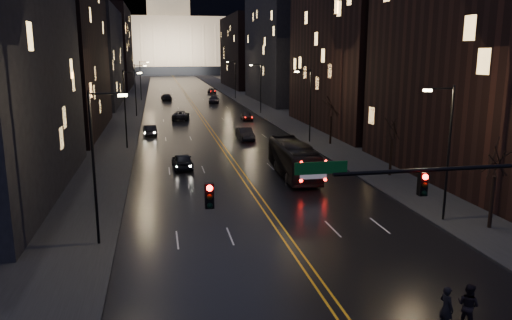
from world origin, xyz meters
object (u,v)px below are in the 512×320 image
oncoming_car_b (150,130)px  pedestrian_b (468,305)px  traffic_signal (473,192)px  receding_car_a (245,134)px  pedestrian_a (446,308)px  bus (293,159)px  oncoming_car_a (182,161)px

oncoming_car_b → pedestrian_b: pedestrian_b is taller
traffic_signal → oncoming_car_b: bearing=106.3°
oncoming_car_b → receding_car_a: receding_car_a is taller
oncoming_car_b → receding_car_a: size_ratio=0.90×
oncoming_car_b → pedestrian_a: size_ratio=2.36×
bus → oncoming_car_b: bearing=119.7°
bus → oncoming_car_a: (-9.74, 4.76, -0.77)m
traffic_signal → oncoming_car_b: size_ratio=3.93×
oncoming_car_a → receding_car_a: 16.77m
traffic_signal → pedestrian_b: size_ratio=9.14×
oncoming_car_b → pedestrian_b: bearing=98.8°
bus → receding_car_a: bus is taller
bus → oncoming_car_a: size_ratio=2.45×
receding_car_a → bus: bearing=-87.8°
oncoming_car_b → receding_car_a: (11.94, -6.14, 0.08)m
receding_car_a → pedestrian_a: pedestrian_a is taller
traffic_signal → oncoming_car_a: traffic_signal is taller
oncoming_car_a → bus: bearing=150.8°
pedestrian_a → oncoming_car_b: bearing=0.2°
oncoming_car_a → receding_car_a: (8.65, 14.37, 0.03)m
receding_car_a → pedestrian_a: bearing=-90.6°
traffic_signal → bus: bearing=93.3°
pedestrian_b → oncoming_car_a: bearing=-9.1°
bus → pedestrian_b: bus is taller
traffic_signal → receding_car_a: (-2.46, 43.23, -4.30)m
oncoming_car_b → pedestrian_b: 53.05m
pedestrian_a → pedestrian_b: bearing=-103.2°
receding_car_a → oncoming_car_a: bearing=-122.1°
bus → pedestrian_b: 26.11m
pedestrian_b → pedestrian_a: bearing=63.0°
receding_car_a → pedestrian_a: size_ratio=2.62×
pedestrian_a → pedestrian_b: size_ratio=0.98×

